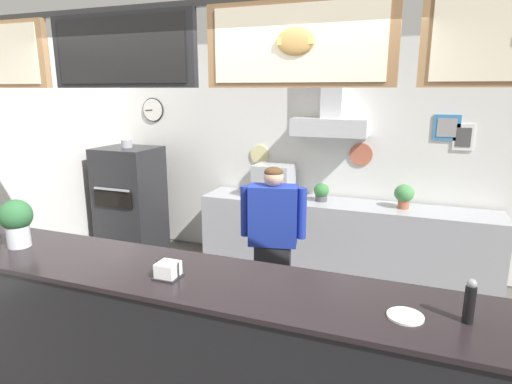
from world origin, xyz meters
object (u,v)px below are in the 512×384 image
pizza_oven (131,202)px  condiment_plate (405,316)px  shop_worker (273,246)px  espresso_machine (273,182)px  napkin_holder (168,271)px  basil_vase (17,222)px  potted_oregano (321,192)px  potted_rosemary (404,195)px  pepper_grinder (470,301)px

pizza_oven → condiment_plate: size_ratio=8.53×
shop_worker → espresso_machine: 1.47m
shop_worker → napkin_holder: bearing=68.8°
napkin_holder → basil_vase: 1.30m
basil_vase → condiment_plate: basil_vase is taller
potted_oregano → condiment_plate: bearing=-69.5°
pizza_oven → basil_vase: bearing=-70.3°
potted_rosemary → napkin_holder: 3.03m
pizza_oven → potted_oregano: (2.47, 0.29, 0.28)m
shop_worker → potted_rosemary: bearing=-138.7°
napkin_holder → potted_oregano: bearing=83.2°
pizza_oven → shop_worker: bearing=-25.3°
pepper_grinder → potted_oregano: bearing=115.9°
espresso_machine → pepper_grinder: size_ratio=2.09×
basil_vase → potted_rosemary: bearing=46.8°
pizza_oven → potted_oregano: 2.50m
shop_worker → pepper_grinder: size_ratio=6.67×
napkin_holder → condiment_plate: (1.35, 0.01, -0.04)m
pizza_oven → condiment_plate: bearing=-35.1°
pepper_grinder → napkin_holder: bearing=-177.5°
potted_rosemary → potted_oregano: (-0.91, -0.00, -0.04)m
espresso_machine → basil_vase: 2.86m
shop_worker → potted_rosemary: (1.03, 1.41, 0.23)m
shop_worker → basil_vase: (-1.50, -1.29, 0.43)m
napkin_holder → basil_vase: (-1.29, 0.07, 0.14)m
shop_worker → pepper_grinder: bearing=125.5°
potted_rosemary → condiment_plate: (0.11, -2.75, 0.02)m
pepper_grinder → basil_vase: bearing=180.0°
potted_rosemary → napkin_holder: (-1.24, -2.77, 0.06)m
basil_vase → napkin_holder: bearing=-3.2°
potted_rosemary → basil_vase: size_ratio=0.77×
napkin_holder → pepper_grinder: 1.64m
pizza_oven → shop_worker: 2.60m
pepper_grinder → pizza_oven: bearing=147.6°
pizza_oven → condiment_plate: 4.29m
potted_rosemary → pepper_grinder: size_ratio=1.17×
espresso_machine → condiment_plate: size_ratio=2.64×
espresso_machine → napkin_holder: 2.74m
potted_rosemary → condiment_plate: size_ratio=1.48×
pizza_oven → espresso_machine: (1.89, 0.26, 0.36)m
shop_worker → potted_oregano: size_ratio=7.19×
espresso_machine → napkin_holder: size_ratio=3.09×
basil_vase → potted_oregano: bearing=59.0°
espresso_machine → pepper_grinder: 3.26m
pizza_oven → napkin_holder: (2.14, -2.47, 0.38)m
napkin_holder → shop_worker: bearing=81.2°
espresso_machine → condiment_plate: bearing=-59.4°
potted_oregano → condiment_plate: size_ratio=1.17×
pizza_oven → espresso_machine: size_ratio=3.23×
potted_rosemary → condiment_plate: bearing=-87.6°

